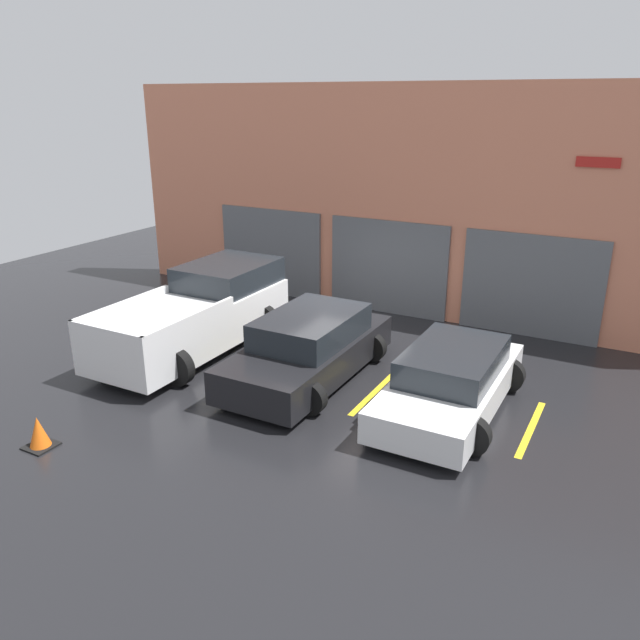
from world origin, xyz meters
name	(u,v)px	position (x,y,z in m)	size (l,w,h in m)	color
ground_plane	(344,350)	(0.00, 0.00, 0.00)	(28.00, 28.00, 0.00)	black
shophouse_building	(402,204)	(-0.01, 3.29, 2.87)	(16.52, 0.68, 5.84)	#D17A5B
pickup_truck	(199,313)	(-2.99, -1.42, 0.83)	(2.48, 5.09, 1.75)	white
sedan_white	(451,381)	(2.99, -1.63, 0.57)	(2.18, 4.27, 1.19)	white
sedan_side	(309,348)	(0.00, -1.63, 0.63)	(2.25, 4.45, 1.35)	black
parking_stripe_far_left	(146,339)	(-4.49, -1.66, 0.00)	(0.12, 2.20, 0.01)	gold
parking_stripe_left	(249,363)	(-1.50, -1.66, 0.00)	(0.12, 2.20, 0.01)	gold
parking_stripe_centre	(375,392)	(1.50, -1.66, 0.00)	(0.12, 2.20, 0.01)	gold
parking_stripe_right	(531,428)	(4.49, -1.66, 0.00)	(0.12, 2.20, 0.01)	gold
traffic_cone	(39,433)	(-2.57, -6.18, 0.25)	(0.47, 0.47, 0.55)	black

